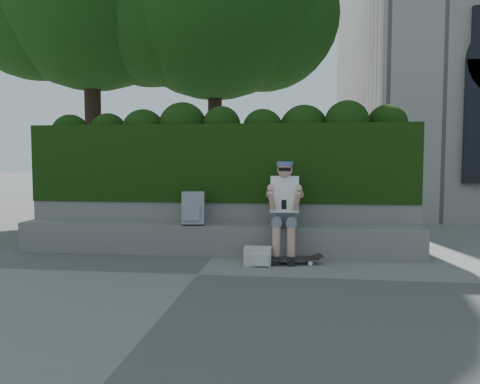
# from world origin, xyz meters

# --- Properties ---
(ground) EXTENTS (80.00, 80.00, 0.00)m
(ground) POSITION_xyz_m (0.00, 0.00, 0.00)
(ground) COLOR slate
(ground) RESTS_ON ground
(bench_ledge) EXTENTS (6.00, 0.45, 0.45)m
(bench_ledge) POSITION_xyz_m (0.00, 1.25, 0.23)
(bench_ledge) COLOR gray
(bench_ledge) RESTS_ON ground
(planter_wall) EXTENTS (6.00, 0.50, 0.75)m
(planter_wall) POSITION_xyz_m (0.00, 1.73, 0.38)
(planter_wall) COLOR gray
(planter_wall) RESTS_ON ground
(hedge) EXTENTS (6.00, 1.00, 1.20)m
(hedge) POSITION_xyz_m (0.00, 1.95, 1.35)
(hedge) COLOR black
(hedge) RESTS_ON planter_wall
(person) EXTENTS (0.40, 0.76, 1.38)m
(person) POSITION_xyz_m (1.03, 1.07, 0.75)
(person) COLOR slate
(person) RESTS_ON ground
(skateboard) EXTENTS (0.86, 0.38, 0.09)m
(skateboard) POSITION_xyz_m (1.08, 0.69, 0.07)
(skateboard) COLOR black
(skateboard) RESTS_ON ground
(backpack_plaid) EXTENTS (0.35, 0.22, 0.48)m
(backpack_plaid) POSITION_xyz_m (-0.31, 1.15, 0.69)
(backpack_plaid) COLOR #A3A3A7
(backpack_plaid) RESTS_ON bench_ledge
(backpack_ground) EXTENTS (0.37, 0.26, 0.23)m
(backpack_ground) POSITION_xyz_m (0.69, 0.64, 0.12)
(backpack_ground) COLOR beige
(backpack_ground) RESTS_ON ground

